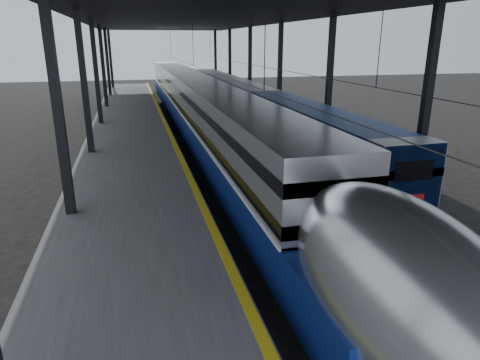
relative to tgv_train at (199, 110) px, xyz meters
name	(u,v)px	position (x,y,z in m)	size (l,w,h in m)	color
ground	(247,282)	(-2.00, -22.71, -2.12)	(160.00, 160.00, 0.00)	black
platform	(131,140)	(-5.50, -2.71, -1.62)	(6.00, 80.00, 1.00)	#4C4C4F
yellow_strip	(169,132)	(-2.70, -2.71, -1.12)	(0.30, 80.00, 0.01)	gold
rails	(237,140)	(2.50, -2.71, -2.04)	(6.52, 80.00, 0.16)	slate
canopy	(201,15)	(-0.10, -2.71, 6.99)	(18.00, 75.00, 9.47)	black
tgv_train	(199,110)	(0.00, 0.00, 0.00)	(3.17, 65.20, 4.54)	#B7BABF
second_train	(240,101)	(5.00, 6.39, -0.23)	(2.71, 56.05, 3.74)	navy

